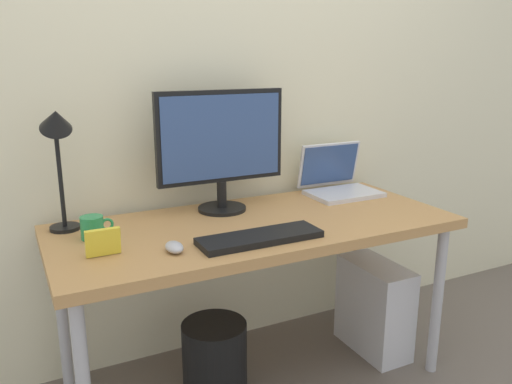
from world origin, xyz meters
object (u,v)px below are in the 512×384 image
Objects in this scene: desk at (256,236)px; coffee_mug at (93,227)px; desk_lamp at (57,140)px; monitor at (221,144)px; computer_tower at (374,307)px; photo_frame at (103,242)px; wastebasket at (215,358)px; mouse at (174,247)px; laptop at (337,181)px; keyboard at (260,238)px.

coffee_mug is at bearing 171.48° from desk.
desk_lamp reaches higher than desk.
coffee_mug is at bearing -168.14° from monitor.
computer_tower is (1.27, -0.23, -0.83)m from desk_lamp.
desk_lamp reaches higher than photo_frame.
wastebasket is at bearing 14.52° from photo_frame.
desk_lamp is at bearing 179.92° from monitor.
mouse is 0.33m from coffee_mug.
laptop reaches higher than photo_frame.
monitor is 1.23× the size of keyboard.
desk_lamp is (-0.67, 0.20, 0.40)m from desk.
keyboard is 0.52m from photo_frame.
desk_lamp reaches higher than laptop.
monitor is at bearing 11.86° from coffee_mug.
monitor is 0.66m from photo_frame.
coffee_mug is (-0.60, 0.09, 0.10)m from desk.
photo_frame is at bearing -75.53° from desk_lamp.
coffee_mug is at bearing 169.08° from wastebasket.
coffee_mug is 0.19m from photo_frame.
desk_lamp is at bearing 158.45° from wastebasket.
photo_frame is (-0.51, 0.10, 0.04)m from keyboard.
mouse is at bearing -131.52° from monitor.
coffee_mug is at bearing -173.45° from laptop.
photo_frame is (-0.54, -0.30, -0.23)m from monitor.
photo_frame reaches higher than coffee_mug.
laptop is 0.96m from wastebasket.
mouse is (0.29, -0.37, -0.32)m from desk_lamp.
keyboard is (-0.62, -0.41, -0.05)m from laptop.
monitor is 4.91× the size of photo_frame.
keyboard is at bearing -93.64° from monitor.
photo_frame is 0.26× the size of computer_tower.
laptop is (0.59, 0.02, -0.22)m from monitor.
mouse is at bearing -17.16° from photo_frame.
laptop is 0.99m from mouse.
photo_frame is at bearing -89.77° from coffee_mug.
photo_frame is (-0.21, 0.07, 0.03)m from mouse.
laptop is at bearing 22.74° from mouse.
computer_tower is at bearing -5.41° from coffee_mug.
monitor is 0.86m from wastebasket.
keyboard reaches higher than desk.
desk is at bearing 23.33° from mouse.
desk is 2.86× the size of monitor.
keyboard is at bearing -165.72° from computer_tower.
laptop is 1.17m from photo_frame.
desk is 3.26× the size of desk_lamp.
coffee_mug is at bearing 151.08° from keyboard.
coffee_mug is 0.27× the size of computer_tower.
desk is at bearing -157.68° from laptop.
coffee_mug is 0.38× the size of wastebasket.
laptop is at bearing 33.95° from keyboard.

